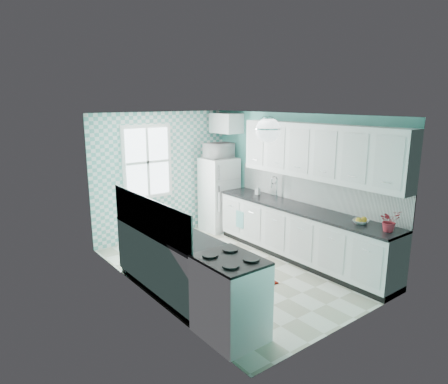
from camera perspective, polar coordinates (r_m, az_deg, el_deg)
floor at (r=6.72m, az=0.98°, el=-10.97°), size 3.00×4.40×0.02m
ceiling at (r=6.14m, az=1.08°, el=11.04°), size 3.00×4.40×0.02m
wall_back at (r=8.12m, az=-8.78°, el=2.43°), size 3.00×0.02×2.50m
wall_front at (r=4.86m, az=17.63°, el=-5.28°), size 3.00×0.02×2.50m
wall_left at (r=5.52m, az=-11.30°, el=-2.70°), size 0.02×4.40×2.50m
wall_right at (r=7.33m, az=10.28°, el=1.23°), size 0.02×4.40×2.50m
accent_wall at (r=8.10m, az=-8.70°, el=2.40°), size 3.00×0.01×2.50m
window at (r=7.86m, az=-10.91°, el=4.22°), size 1.04×0.05×1.44m
backsplash_right at (r=7.07m, az=12.54°, el=0.23°), size 0.02×3.60×0.51m
backsplash_left at (r=5.48m, az=-10.72°, el=-3.39°), size 0.02×2.15×0.51m
upper_cabinets_right at (r=6.71m, az=13.31°, el=5.64°), size 0.33×3.20×0.90m
upper_cabinet_fridge at (r=8.39m, az=0.16°, el=9.81°), size 0.40×0.74×0.40m
ceiling_light at (r=5.55m, az=6.31°, el=8.82°), size 0.34×0.34×0.35m
base_cabinets_right at (r=7.06m, az=10.73°, el=-5.99°), size 0.60×3.60×0.90m
countertop_right at (r=6.91m, az=10.81°, el=-2.33°), size 0.63×3.60×0.04m
base_cabinets_left at (r=5.86m, az=-7.87°, el=-9.92°), size 0.60×2.15×0.90m
countertop_left at (r=5.70m, az=-7.88°, el=-5.54°), size 0.63×2.15×0.04m
fridge at (r=8.47m, az=-0.72°, el=-0.29°), size 0.67×0.67×1.54m
stove at (r=4.78m, az=0.90°, el=-14.69°), size 0.64×0.80×0.96m
sink at (r=7.44m, az=6.44°, el=-1.01°), size 0.55×0.47×0.53m
rug at (r=6.43m, az=2.70°, el=-11.97°), size 0.76×1.02×0.02m
dish_towel at (r=7.68m, az=2.28°, el=-3.95°), size 0.10×0.20×0.33m
fruit_bowl at (r=6.24m, az=18.95°, el=-4.04°), size 0.30×0.30×0.06m
potted_plant at (r=5.98m, az=22.57°, el=-3.82°), size 0.34×0.32×0.31m
soap_bottle at (r=7.71m, az=4.82°, el=0.28°), size 0.10×0.10×0.18m
microwave at (r=8.30m, az=-0.74°, el=5.95°), size 0.57×0.39×0.31m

